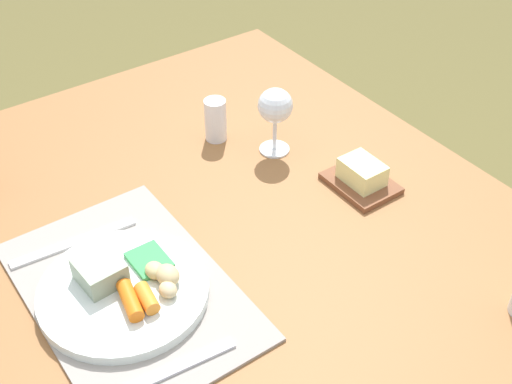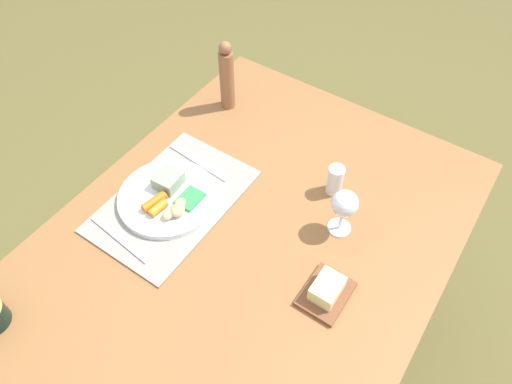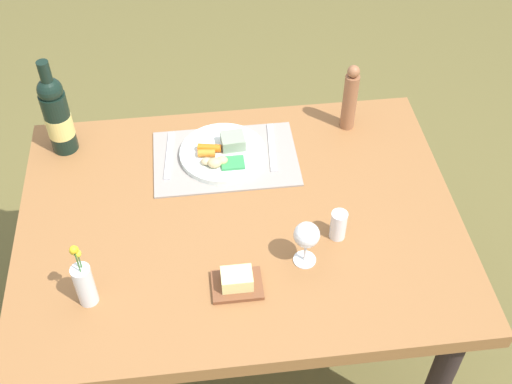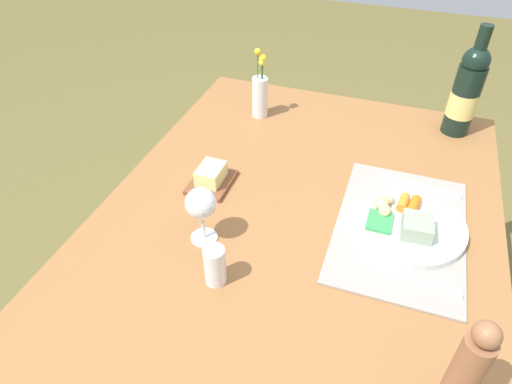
% 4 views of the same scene
% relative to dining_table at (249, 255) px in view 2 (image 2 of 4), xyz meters
% --- Properties ---
extents(ground_plane, '(8.00, 8.00, 0.00)m').
position_rel_dining_table_xyz_m(ground_plane, '(0.00, 0.00, -0.62)').
color(ground_plane, brown).
extents(dining_table, '(1.24, 0.94, 0.71)m').
position_rel_dining_table_xyz_m(dining_table, '(0.00, 0.00, 0.00)').
color(dining_table, '#956135').
rests_on(dining_table, ground_plane).
extents(placemat, '(0.44, 0.29, 0.01)m').
position_rel_dining_table_xyz_m(placemat, '(0.02, -0.24, 0.09)').
color(placemat, gray).
rests_on(placemat, dining_table).
extents(dinner_plate, '(0.27, 0.27, 0.06)m').
position_rel_dining_table_xyz_m(dinner_plate, '(0.02, -0.25, 0.11)').
color(dinner_plate, silver).
rests_on(dinner_plate, placemat).
extents(fork, '(0.04, 0.22, 0.00)m').
position_rel_dining_table_xyz_m(fork, '(-0.13, -0.26, 0.10)').
color(fork, silver).
rests_on(fork, placemat).
extents(knife, '(0.04, 0.21, 0.00)m').
position_rel_dining_table_xyz_m(knife, '(0.19, -0.27, 0.10)').
color(knife, silver).
rests_on(knife, placemat).
extents(butter_dish, '(0.13, 0.10, 0.05)m').
position_rel_dining_table_xyz_m(butter_dish, '(0.03, 0.24, 0.11)').
color(butter_dish, brown).
rests_on(butter_dish, dining_table).
extents(wine_glass, '(0.07, 0.07, 0.14)m').
position_rel_dining_table_xyz_m(wine_glass, '(-0.16, 0.18, 0.19)').
color(wine_glass, white).
rests_on(wine_glass, dining_table).
extents(pepper_mill, '(0.05, 0.05, 0.23)m').
position_rel_dining_table_xyz_m(pepper_mill, '(-0.38, -0.35, 0.20)').
color(pepper_mill, '#965E3D').
rests_on(pepper_mill, dining_table).
extents(salt_shaker, '(0.04, 0.04, 0.09)m').
position_rel_dining_table_xyz_m(salt_shaker, '(-0.26, 0.11, 0.13)').
color(salt_shaker, white).
rests_on(salt_shaker, dining_table).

